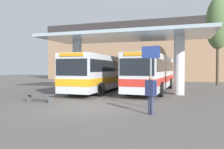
{
  "coord_description": "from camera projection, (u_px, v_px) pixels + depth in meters",
  "views": [
    {
      "loc": [
        4.68,
        -10.22,
        2.0
      ],
      "look_at": [
        0.0,
        4.0,
        1.6
      ],
      "focal_mm": 35.0,
      "sensor_mm": 36.0,
      "label": 1
    }
  ],
  "objects": [
    {
      "name": "townhouse_backdrop",
      "position": [
        154.0,
        45.0,
        35.58
      ],
      "size": [
        40.0,
        0.58,
        10.07
      ],
      "color": "#9E7A5B",
      "rests_on": "ground_plane"
    },
    {
      "name": "waiting_bench_near_pillar",
      "position": [
        39.0,
        96.0,
        13.1
      ],
      "size": [
        1.91,
        0.44,
        0.46
      ],
      "color": "#4C5156",
      "rests_on": "ground_plane"
    },
    {
      "name": "info_sign_platform",
      "position": [
        151.0,
        64.0,
        10.83
      ],
      "size": [
        0.9,
        0.09,
        3.12
      ],
      "color": "gray",
      "rests_on": "ground_plane"
    },
    {
      "name": "parked_car_street",
      "position": [
        140.0,
        75.0,
        32.66
      ],
      "size": [
        4.22,
        2.24,
        2.16
      ],
      "rotation": [
        0.0,
        0.0,
        -0.05
      ],
      "color": "#B2B7BC",
      "rests_on": "ground_plane"
    },
    {
      "name": "transit_bus_left_bay",
      "position": [
        102.0,
        72.0,
        19.39
      ],
      "size": [
        2.73,
        11.07,
        3.06
      ],
      "rotation": [
        0.0,
        0.0,
        3.14
      ],
      "color": "silver",
      "rests_on": "ground_plane"
    },
    {
      "name": "transit_bus_center_bay",
      "position": [
        153.0,
        72.0,
        19.25
      ],
      "size": [
        2.99,
        11.98,
        3.07
      ],
      "rotation": [
        0.0,
        0.0,
        3.1
      ],
      "color": "silver",
      "rests_on": "ground_plane"
    },
    {
      "name": "pedestrian_waiting",
      "position": [
        151.0,
        91.0,
        9.45
      ],
      "size": [
        0.59,
        0.42,
        1.69
      ],
      "rotation": [
        0.0,
        0.0,
        -0.49
      ],
      "color": "#333856",
      "rests_on": "ground_plane"
    },
    {
      "name": "ground_plane",
      "position": [
        88.0,
        108.0,
        11.22
      ],
      "size": [
        100.0,
        100.0,
        0.0
      ],
      "primitive_type": "plane",
      "color": "#605B56"
    },
    {
      "name": "poplar_tree_behind_left",
      "position": [
        218.0,
        24.0,
        25.68
      ],
      "size": [
        2.79,
        2.79,
        10.44
      ],
      "color": "#473A2B",
      "rests_on": "ground_plane"
    },
    {
      "name": "station_canopy",
      "position": [
        124.0,
        43.0,
        18.02
      ],
      "size": [
        13.7,
        5.82,
        4.79
      ],
      "color": "silver",
      "rests_on": "ground_plane"
    }
  ]
}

